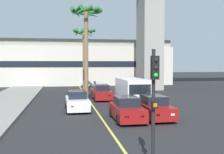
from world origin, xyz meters
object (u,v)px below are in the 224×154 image
(delivery_van, at_px, (132,91))
(traffic_light_median_near, at_px, (154,95))
(car_queue_third, at_px, (127,109))
(car_queue_fourth, at_px, (154,108))
(car_queue_front, at_px, (102,93))
(palm_tree_mid_median, at_px, (84,41))
(car_queue_second, at_px, (77,101))
(palm_tree_near_median, at_px, (86,25))

(delivery_van, bearing_deg, traffic_light_median_near, -101.30)
(car_queue_third, distance_m, car_queue_fourth, 1.97)
(car_queue_front, bearing_deg, traffic_light_median_near, -92.73)
(delivery_van, bearing_deg, palm_tree_mid_median, 104.90)
(car_queue_front, height_order, delivery_van, delivery_van)
(delivery_van, distance_m, traffic_light_median_near, 15.67)
(traffic_light_median_near, bearing_deg, car_queue_third, 82.68)
(car_queue_second, bearing_deg, palm_tree_mid_median, 83.55)
(car_queue_third, bearing_deg, palm_tree_mid_median, 94.32)
(traffic_light_median_near, bearing_deg, delivery_van, 78.70)
(car_queue_front, xyz_separation_m, car_queue_third, (0.23, -10.56, 0.00))
(palm_tree_near_median, bearing_deg, delivery_van, -49.11)
(traffic_light_median_near, xyz_separation_m, palm_tree_mid_median, (-0.24, 27.71, 3.88))
(car_queue_third, relative_size, delivery_van, 0.78)
(car_queue_front, relative_size, car_queue_fourth, 1.00)
(delivery_van, xyz_separation_m, palm_tree_mid_median, (-3.30, 12.40, 5.31))
(traffic_light_median_near, bearing_deg, palm_tree_mid_median, 90.50)
(car_queue_fourth, distance_m, traffic_light_median_near, 10.05)
(car_queue_third, xyz_separation_m, delivery_van, (1.89, 6.24, 0.57))
(car_queue_second, xyz_separation_m, palm_tree_near_median, (1.25, 6.00, 6.82))
(car_queue_fourth, distance_m, palm_tree_mid_median, 19.57)
(car_queue_second, bearing_deg, traffic_light_median_near, -82.22)
(palm_tree_near_median, xyz_separation_m, palm_tree_mid_median, (0.35, 8.19, -0.95))
(car_queue_fourth, bearing_deg, car_queue_third, -171.71)
(car_queue_fourth, relative_size, palm_tree_mid_median, 0.50)
(delivery_van, bearing_deg, car_queue_third, -106.87)
(car_queue_second, distance_m, palm_tree_mid_median, 15.44)
(car_queue_second, height_order, traffic_light_median_near, traffic_light_median_near)
(palm_tree_near_median, bearing_deg, palm_tree_mid_median, 87.54)
(car_queue_second, bearing_deg, car_queue_fourth, -40.06)
(delivery_van, relative_size, palm_tree_near_median, 0.56)
(car_queue_second, height_order, delivery_van, delivery_van)
(palm_tree_near_median, distance_m, palm_tree_mid_median, 8.25)
(car_queue_front, relative_size, traffic_light_median_near, 0.98)
(car_queue_third, relative_size, car_queue_fourth, 1.00)
(car_queue_fourth, distance_m, delivery_van, 5.98)
(car_queue_front, distance_m, car_queue_third, 10.56)
(palm_tree_mid_median, bearing_deg, car_queue_front, -81.72)
(traffic_light_median_near, xyz_separation_m, palm_tree_near_median, (-0.59, 19.52, 4.82))
(palm_tree_near_median, bearing_deg, traffic_light_median_near, -88.25)
(car_queue_front, height_order, traffic_light_median_near, traffic_light_median_near)
(car_queue_front, height_order, palm_tree_mid_median, palm_tree_mid_median)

